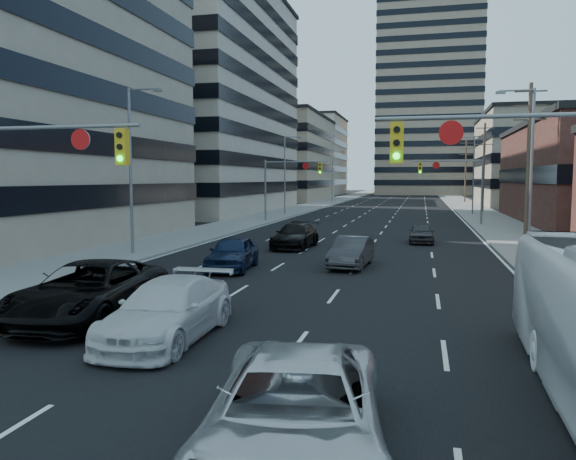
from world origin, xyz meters
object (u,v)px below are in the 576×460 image
at_px(white_van, 168,310).
at_px(sedan_blue, 232,253).
at_px(silver_suv, 295,414).
at_px(black_pickup, 89,291).

relative_size(white_van, sedan_blue, 1.17).
bearing_deg(silver_suv, black_pickup, 130.84).
xyz_separation_m(white_van, silver_suv, (4.65, -5.56, 0.00)).
distance_m(white_van, sedan_blue, 11.27).
bearing_deg(sedan_blue, white_van, -84.69).
xyz_separation_m(black_pickup, sedan_blue, (1.10, 9.76, -0.09)).
xyz_separation_m(white_van, sedan_blue, (-2.05, 11.08, 0.00)).
bearing_deg(black_pickup, sedan_blue, 79.61).
bearing_deg(white_van, black_pickup, 157.02).
height_order(silver_suv, sedan_blue, sedan_blue).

